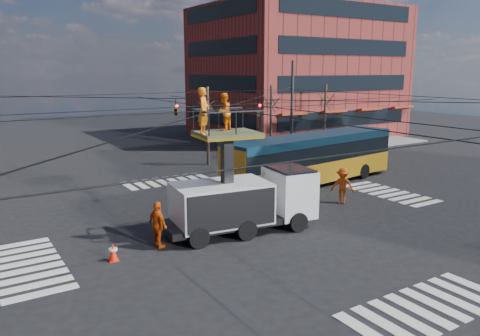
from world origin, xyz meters
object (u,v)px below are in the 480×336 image
flagger (343,186)px  worker_ground (158,225)px  city_bus (312,158)px  traffic_cone (113,252)px  utility_truck (243,187)px

flagger → worker_ground: bearing=-124.4°
city_bus → traffic_cone: size_ratio=18.70×
city_bus → traffic_cone: city_bus is taller
worker_ground → city_bus: bearing=-79.5°
utility_truck → worker_ground: 4.26m
utility_truck → traffic_cone: (-6.14, -0.27, -1.72)m
utility_truck → traffic_cone: size_ratio=10.07×
city_bus → flagger: (-1.46, -4.31, -0.74)m
traffic_cone → worker_ground: worker_ground is taller
city_bus → utility_truck: bearing=-155.8°
traffic_cone → worker_ground: bearing=10.4°
city_bus → flagger: 4.61m
city_bus → worker_ground: (-12.67, -5.14, -0.74)m
city_bus → flagger: size_ratio=6.79×
worker_ground → utility_truck: bearing=-103.1°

